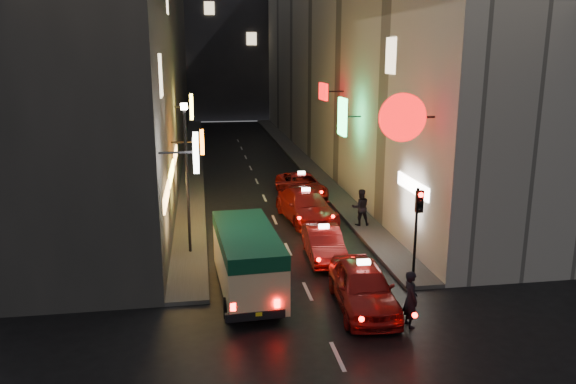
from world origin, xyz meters
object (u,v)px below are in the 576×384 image
minibus (247,254)px  traffic_light (418,215)px  pedestrian_crossing (411,295)px  lamp_post (187,169)px  taxi_near (363,283)px

minibus → traffic_light: size_ratio=1.60×
pedestrian_crossing → minibus: bearing=51.4°
pedestrian_crossing → lamp_post: size_ratio=0.33×
traffic_light → minibus: bearing=178.5°
minibus → pedestrian_crossing: (4.79, -3.19, -0.46)m
traffic_light → lamp_post: (-8.20, 4.53, 1.04)m
minibus → lamp_post: lamp_post is taller
minibus → lamp_post: size_ratio=0.90×
pedestrian_crossing → taxi_near: bearing=31.9°
minibus → taxi_near: minibus is taller
taxi_near → pedestrian_crossing: 1.83m
minibus → pedestrian_crossing: 5.77m
traffic_light → lamp_post: bearing=151.1°
taxi_near → pedestrian_crossing: bearing=-53.2°
pedestrian_crossing → lamp_post: (-6.86, 7.56, 2.69)m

